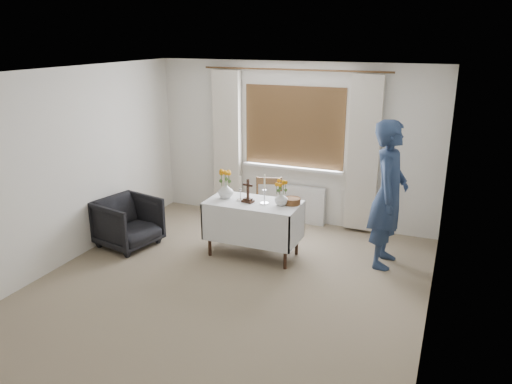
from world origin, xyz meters
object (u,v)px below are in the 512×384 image
altar_table (253,229)px  wooden_cross (248,191)px  armchair (128,223)px  flower_vase_left (226,190)px  flower_vase_right (281,198)px  person (389,195)px  wooden_chair (268,210)px

altar_table → wooden_cross: 0.54m
armchair → flower_vase_left: flower_vase_left is taller
armchair → flower_vase_right: 2.23m
altar_table → person: (1.68, 0.41, 0.57)m
wooden_cross → flower_vase_right: wooden_cross is taller
armchair → flower_vase_left: 1.49m
altar_table → flower_vase_left: 0.64m
wooden_chair → flower_vase_right: flower_vase_right is taller
altar_table → flower_vase_right: bearing=3.2°
altar_table → person: 1.82m
wooden_chair → flower_vase_right: 0.82m
flower_vase_left → flower_vase_right: (0.79, 0.00, -0.02)m
flower_vase_left → wooden_cross: bearing=-8.1°
wooden_cross → flower_vase_right: bearing=18.1°
wooden_chair → person: 1.78m
flower_vase_left → flower_vase_right: bearing=0.3°
wooden_chair → flower_vase_left: bearing=-140.8°
armchair → person: size_ratio=0.40×
person → flower_vase_right: bearing=108.3°
flower_vase_left → wooden_chair: bearing=56.4°
wooden_chair → flower_vase_left: size_ratio=4.16×
armchair → wooden_cross: size_ratio=2.42×
armchair → wooden_cross: (1.69, 0.35, 0.57)m
armchair → flower_vase_right: (2.14, 0.40, 0.50)m
wooden_chair → flower_vase_left: 0.83m
wooden_cross → flower_vase_left: bearing=-176.9°
person → altar_table: bearing=105.4°
wooden_cross → flower_vase_left: 0.35m
person → flower_vase_right: (-1.30, -0.39, -0.10)m
wooden_chair → flower_vase_right: (0.40, -0.59, 0.41)m
wooden_chair → wooden_cross: bearing=-111.2°
person → wooden_cross: (-1.74, -0.44, -0.03)m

